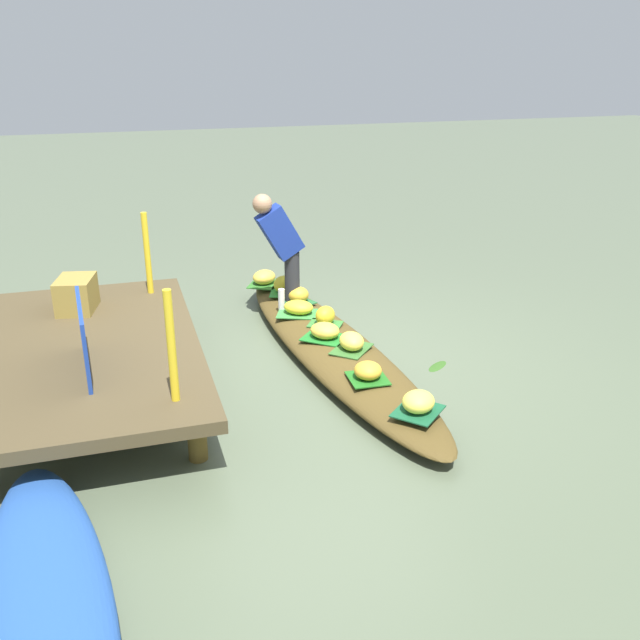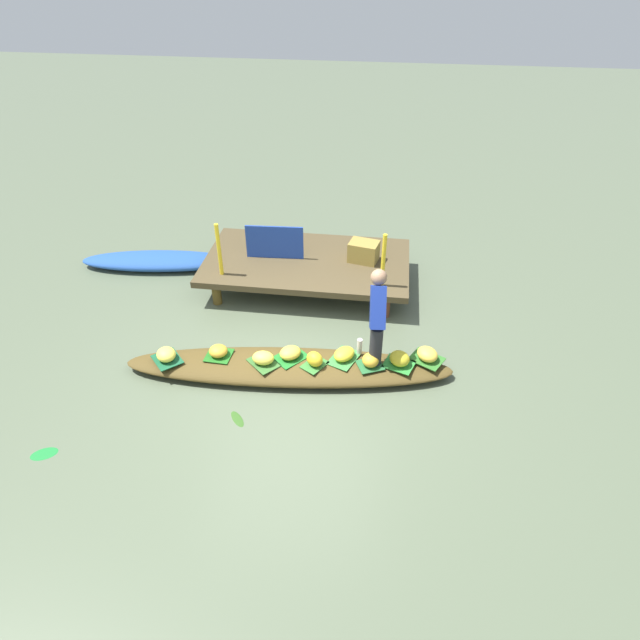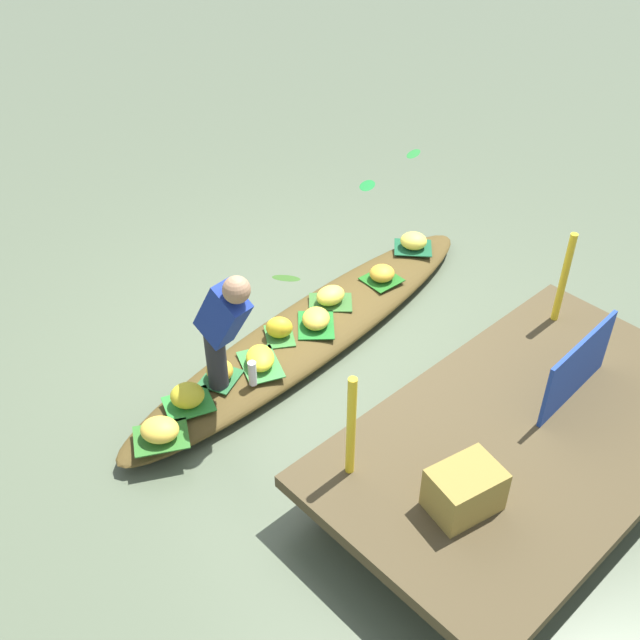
{
  "view_description": "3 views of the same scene",
  "coord_description": "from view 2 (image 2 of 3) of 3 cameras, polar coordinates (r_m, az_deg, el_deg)",
  "views": [
    {
      "loc": [
        -5.79,
        1.87,
        2.79
      ],
      "look_at": [
        -0.09,
        0.15,
        0.45
      ],
      "focal_mm": 39.27,
      "sensor_mm": 36.0,
      "label": 1
    },
    {
      "loc": [
        1.12,
        -5.27,
        4.74
      ],
      "look_at": [
        0.33,
        0.56,
        0.48
      ],
      "focal_mm": 30.79,
      "sensor_mm": 36.0,
      "label": 2
    },
    {
      "loc": [
        3.51,
        3.88,
        4.36
      ],
      "look_at": [
        0.07,
        0.18,
        0.37
      ],
      "focal_mm": 42.52,
      "sensor_mm": 36.0,
      "label": 3
    }
  ],
  "objects": [
    {
      "name": "banana_bunch_5",
      "position": [
        7.18,
        -10.53,
        -3.18
      ],
      "size": [
        0.28,
        0.27,
        0.14
      ],
      "primitive_type": "ellipsoid",
      "rotation": [
        0.0,
        0.0,
        4.53
      ],
      "color": "gold",
      "rests_on": "vendor_boat"
    },
    {
      "name": "moored_boat",
      "position": [
        9.72,
        -16.39,
        5.91
      ],
      "size": [
        2.65,
        0.95,
        0.23
      ],
      "primitive_type": "ellipsoid",
      "rotation": [
        0.0,
        0.0,
        0.13
      ],
      "color": "#244D9A",
      "rests_on": "ground"
    },
    {
      "name": "leaf_mat_1",
      "position": [
        7.31,
        -15.6,
        -3.95
      ],
      "size": [
        0.48,
        0.48,
        0.01
      ],
      "primitive_type": "cube",
      "rotation": [
        0.0,
        0.0,
        2.31
      ],
      "color": "#175331",
      "rests_on": "vendor_boat"
    },
    {
      "name": "banana_bunch_6",
      "position": [
        6.97,
        -5.93,
        -3.94
      ],
      "size": [
        0.29,
        0.23,
        0.16
      ],
      "primitive_type": "ellipsoid",
      "rotation": [
        0.0,
        0.0,
        6.24
      ],
      "color": "#F7DF4B",
      "rests_on": "vendor_boat"
    },
    {
      "name": "leaf_mat_0",
      "position": [
        6.96,
        -0.56,
        -4.66
      ],
      "size": [
        0.37,
        0.4,
        0.01
      ],
      "primitive_type": "cube",
      "rotation": [
        0.0,
        0.0,
        1.01
      ],
      "color": "#357530",
      "rests_on": "vendor_boat"
    },
    {
      "name": "banana_bunch_8",
      "position": [
        7.12,
        11.1,
        -3.5
      ],
      "size": [
        0.37,
        0.38,
        0.16
      ],
      "primitive_type": "ellipsoid",
      "rotation": [
        0.0,
        0.0,
        5.41
      ],
      "color": "yellow",
      "rests_on": "vendor_boat"
    },
    {
      "name": "banana_bunch_0",
      "position": [
        6.9,
        -0.56,
        -4.08
      ],
      "size": [
        0.29,
        0.29,
        0.19
      ],
      "primitive_type": "ellipsoid",
      "rotation": [
        0.0,
        0.0,
        2.41
      ],
      "color": "yellow",
      "rests_on": "vendor_boat"
    },
    {
      "name": "drifting_plant_2",
      "position": [
        6.92,
        -26.75,
        -12.31
      ],
      "size": [
        0.34,
        0.29,
        0.01
      ],
      "primitive_type": "ellipsoid",
      "rotation": [
        0.0,
        0.0,
        0.46
      ],
      "color": "#1A7A30",
      "rests_on": "ground"
    },
    {
      "name": "produce_crate",
      "position": [
        8.6,
        4.56,
        7.11
      ],
      "size": [
        0.5,
        0.41,
        0.32
      ],
      "primitive_type": "cube",
      "rotation": [
        0.0,
        0.0,
        -0.21
      ],
      "color": "olive",
      "rests_on": "dock_platform"
    },
    {
      "name": "railing_post_east",
      "position": [
        7.86,
        6.6,
        6.15
      ],
      "size": [
        0.06,
        0.06,
        0.82
      ],
      "primitive_type": "cylinder",
      "color": "yellow",
      "rests_on": "dock_platform"
    },
    {
      "name": "market_banner",
      "position": [
        8.63,
        -4.74,
        8.06
      ],
      "size": [
        0.9,
        0.08,
        0.54
      ],
      "primitive_type": "cube",
      "rotation": [
        0.0,
        0.0,
        0.06
      ],
      "color": "#1E3D98",
      "rests_on": "dock_platform"
    },
    {
      "name": "canal_water",
      "position": [
        7.17,
        -3.26,
        -5.53
      ],
      "size": [
        40.0,
        40.0,
        0.0
      ],
      "primitive_type": "plane",
      "color": "#546049",
      "rests_on": "ground"
    },
    {
      "name": "leaf_mat_6",
      "position": [
        7.02,
        -5.89,
        -4.43
      ],
      "size": [
        0.48,
        0.47,
        0.01
      ],
      "primitive_type": "cube",
      "rotation": [
        0.0,
        0.0,
        2.39
      ],
      "color": "#346529",
      "rests_on": "vendor_boat"
    },
    {
      "name": "drifting_plant_0",
      "position": [
        6.64,
        -8.59,
        -10.13
      ],
      "size": [
        0.26,
        0.29,
        0.01
      ],
      "primitive_type": "ellipsoid",
      "rotation": [
        0.0,
        0.0,
        2.23
      ],
      "color": "#2F581E",
      "rests_on": "ground"
    },
    {
      "name": "leaf_mat_4",
      "position": [
        6.98,
        5.23,
        -4.7
      ],
      "size": [
        0.39,
        0.38,
        0.01
      ],
      "primitive_type": "cube",
      "rotation": [
        0.0,
        0.0,
        0.42
      ],
      "color": "#256131",
      "rests_on": "vendor_boat"
    },
    {
      "name": "banana_bunch_2",
      "position": [
        6.98,
        8.26,
        -3.98
      ],
      "size": [
        0.35,
        0.34,
        0.19
      ],
      "primitive_type": "ellipsoid",
      "rotation": [
        0.0,
        0.0,
        5.68
      ],
      "color": "gold",
      "rests_on": "vendor_boat"
    },
    {
      "name": "dock_platform",
      "position": [
        8.7,
        -1.39,
        5.95
      ],
      "size": [
        3.2,
        1.8,
        0.46
      ],
      "color": "#4B3F27",
      "rests_on": "ground"
    },
    {
      "name": "railing_post_west",
      "position": [
        8.23,
        -10.45,
        7.2
      ],
      "size": [
        0.06,
        0.06,
        0.82
      ],
      "primitive_type": "cylinder",
      "color": "yellow",
      "rests_on": "dock_platform"
    },
    {
      "name": "banana_bunch_7",
      "position": [
        7.03,
        -3.11,
        -3.42
      ],
      "size": [
        0.37,
        0.37,
        0.15
      ],
      "primitive_type": "ellipsoid",
      "rotation": [
        0.0,
        0.0,
        3.89
      ],
      "color": "yellow",
      "rests_on": "vendor_boat"
    },
    {
      "name": "leaf_mat_7",
      "position": [
        7.08,
        -3.09,
        -3.88
      ],
      "size": [
        0.5,
        0.51,
        0.01
      ],
      "primitive_type": "cube",
      "rotation": [
        0.0,
        0.0,
        0.85
      ],
      "color": "#1E7026",
      "rests_on": "vendor_boat"
    },
    {
      "name": "banana_bunch_3",
      "position": [
        7.02,
        2.53,
        -3.55
      ],
      "size": [
        0.36,
        0.38,
        0.14
      ],
      "primitive_type": "ellipsoid",
      "rotation": [
        0.0,
        0.0,
        4.11
      ],
      "color": "yellow",
      "rests_on": "vendor_boat"
    },
    {
      "name": "vendor_boat",
      "position": [
        7.1,
        -3.29,
        -4.9
      ],
      "size": [
        4.27,
        1.14,
        0.21
      ],
      "primitive_type": "ellipsoid",
      "rotation": [
        0.0,
        0.0,
        0.09
      ],
      "color": "#503F1C",
      "rests_on": "ground"
    },
    {
      "name": "leaf_mat_8",
      "position": [
        7.17,
        11.02,
        -4.0
      ],
      "size": [
        0.5,
        0.47,
        0.01
      ],
      "primitive_type": "cube",
      "rotation": [
        0.0,
        0.0,
        2.64
      ],
      "color": "#2F6E26",
      "rests_on": "vendor_boat"
    },
    {
      "name": "banana_bunch_1",
      "position": [
        7.26,
        -15.7,
        -3.46
      ],
      "size": [
        0.35,
        0.36,
        0.16
      ],
      "primitive_type": "ellipsoid",
      "rotation": [
        0.0,
        0.0,
        2.23
      ],
      "color": "#F5E34F",
      "rests_on": "vendor_boat"
    },
    {
      "name": "banana_bunch_4",
      "position": [
        6.93,
        5.27,
        -4.18
      ],
      "size": [
        0.24,
        0.25,
        0.17
      ],
      "primitive_type": "ellipsoid",
      "rotation": [
        0.0,
        0.0,
        1.72
      ],
      "color": "gold",
      "rests_on": "vendor_boat"
    },
    {
      "name": "vendor_person",
      "position": [
        6.7,
        5.99,
        0.63
      ],
      "size": [
        0.23,
        0.54,
        1.19
      ],
      "color": "#28282D",
      "rests_on": "vendor_boat"
    },
    {
      "name": "leaf_mat_2",
      "position": [
        7.04,
        8.2,
        -4.56
      ],
      "size": [
        0.45,
        0.41,
        0.01
      ],
      "primitive_type": "cube",
      "rotation": [
        0.0,
        0.0,
        2.8
      ],
      "color": "#2C8532",
      "rests_on": "vendor_boat"
    },
    {
      "name": "leaf_mat_5",
      "position": [
        7.22,
        -10.47,
        -3.62
      ],
      "size": [
        0.34,
        0.33,
        0.01
      ],
      "primitive_type": "cube",
      "rotation": [
        0.0,
        0.0,
        3.09
      ],
      "color": "#1F641C",
      "rests_on": "vendor_boat"
    },
    {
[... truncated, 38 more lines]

